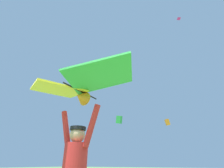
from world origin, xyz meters
name	(u,v)px	position (x,y,z in m)	size (l,w,h in m)	color
held_stunt_kite	(78,86)	(-0.13, 0.01, 2.27)	(2.19, 1.17, 0.44)	black
distant_kite_orange_overhead_distant	(167,122)	(-5.18, 29.72, 8.15)	(1.07, 1.08, 1.29)	orange
distant_kite_green_mid_right	(119,120)	(-11.25, 21.89, 7.75)	(1.05, 1.01, 1.47)	green
distant_kite_magenta_mid_left	(179,19)	(1.28, 16.44, 18.86)	(0.52, 0.52, 0.12)	#DB2393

